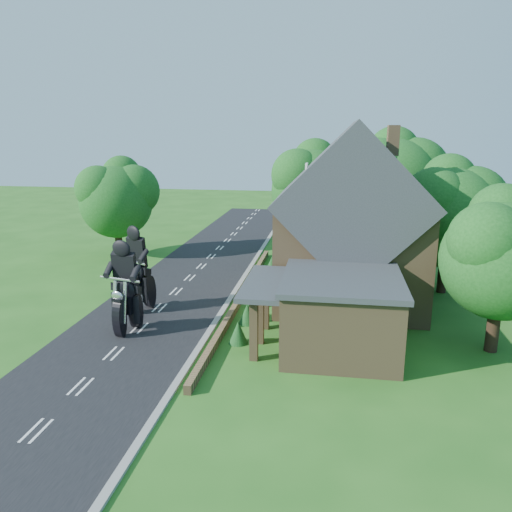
# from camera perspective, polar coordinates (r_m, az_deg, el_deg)

# --- Properties ---
(ground) EXTENTS (120.00, 120.00, 0.00)m
(ground) POSITION_cam_1_polar(r_m,az_deg,el_deg) (26.15, -13.19, -8.05)
(ground) COLOR #235B19
(ground) RESTS_ON ground
(road) EXTENTS (7.00, 80.00, 0.02)m
(road) POSITION_cam_1_polar(r_m,az_deg,el_deg) (26.15, -13.19, -8.03)
(road) COLOR black
(road) RESTS_ON ground
(kerb) EXTENTS (0.30, 80.00, 0.12)m
(kerb) POSITION_cam_1_polar(r_m,az_deg,el_deg) (25.03, -5.34, -8.60)
(kerb) COLOR gray
(kerb) RESTS_ON ground
(garden_wall) EXTENTS (0.30, 22.00, 0.40)m
(garden_wall) POSITION_cam_1_polar(r_m,az_deg,el_deg) (29.41, -1.72, -4.73)
(garden_wall) COLOR olive
(garden_wall) RESTS_ON ground
(house) EXTENTS (9.54, 8.64, 10.24)m
(house) POSITION_cam_1_polar(r_m,az_deg,el_deg) (28.86, 10.79, 3.17)
(house) COLOR olive
(house) RESTS_ON ground
(annex) EXTENTS (7.05, 5.94, 3.44)m
(annex) POSITION_cam_1_polar(r_m,az_deg,el_deg) (22.96, 9.36, -6.30)
(annex) COLOR olive
(annex) RESTS_ON ground
(tree_annex_side) EXTENTS (5.64, 5.20, 7.48)m
(tree_annex_side) POSITION_cam_1_polar(r_m,az_deg,el_deg) (24.22, 27.09, 0.61)
(tree_annex_side) COLOR black
(tree_annex_side) RESTS_ON ground
(tree_house_right) EXTENTS (6.51, 6.00, 8.40)m
(tree_house_right) POSITION_cam_1_polar(r_m,az_deg,el_deg) (32.09, 21.83, 5.02)
(tree_house_right) COLOR black
(tree_house_right) RESTS_ON ground
(tree_behind_house) EXTENTS (7.81, 7.20, 10.08)m
(tree_behind_house) POSITION_cam_1_polar(r_m,az_deg,el_deg) (38.92, 16.02, 8.46)
(tree_behind_house) COLOR black
(tree_behind_house) RESTS_ON ground
(tree_behind_left) EXTENTS (6.94, 6.40, 9.16)m
(tree_behind_left) POSITION_cam_1_polar(r_m,az_deg,el_deg) (39.69, 7.07, 8.28)
(tree_behind_left) COLOR black
(tree_behind_left) RESTS_ON ground
(tree_far_road) EXTENTS (6.08, 5.60, 7.84)m
(tree_far_road) POSITION_cam_1_polar(r_m,az_deg,el_deg) (40.26, -15.19, 6.70)
(tree_far_road) COLOR black
(tree_far_road) RESTS_ON ground
(shrub_a) EXTENTS (0.90, 0.90, 1.10)m
(shrub_a) POSITION_cam_1_polar(r_m,az_deg,el_deg) (23.60, -2.04, -8.71)
(shrub_a) COLOR #133E18
(shrub_a) RESTS_ON ground
(shrub_b) EXTENTS (0.90, 0.90, 1.10)m
(shrub_b) POSITION_cam_1_polar(r_m,az_deg,el_deg) (25.89, -0.98, -6.59)
(shrub_b) COLOR #133E18
(shrub_b) RESTS_ON ground
(shrub_c) EXTENTS (0.90, 0.90, 1.10)m
(shrub_c) POSITION_cam_1_polar(r_m,az_deg,el_deg) (28.20, -0.10, -4.81)
(shrub_c) COLOR #133E18
(shrub_c) RESTS_ON ground
(shrub_d) EXTENTS (0.90, 0.90, 1.10)m
(shrub_d) POSITION_cam_1_polar(r_m,az_deg,el_deg) (32.92, 1.28, -2.02)
(shrub_d) COLOR #133E18
(shrub_d) RESTS_ON ground
(shrub_e) EXTENTS (0.90, 0.90, 1.10)m
(shrub_e) POSITION_cam_1_polar(r_m,az_deg,el_deg) (35.31, 1.83, -0.91)
(shrub_e) COLOR #133E18
(shrub_e) RESTS_ON ground
(shrub_f) EXTENTS (0.90, 0.90, 1.10)m
(shrub_f) POSITION_cam_1_polar(r_m,az_deg,el_deg) (37.71, 2.31, 0.07)
(shrub_f) COLOR #133E18
(shrub_f) RESTS_ON ground
(motorcycle_lead) EXTENTS (0.72, 1.56, 1.41)m
(motorcycle_lead) POSITION_cam_1_polar(r_m,az_deg,el_deg) (25.52, -14.41, -6.99)
(motorcycle_lead) COLOR black
(motorcycle_lead) RESTS_ON ground
(motorcycle_follow) EXTENTS (1.09, 1.55, 1.44)m
(motorcycle_follow) POSITION_cam_1_polar(r_m,az_deg,el_deg) (28.36, -13.13, -4.72)
(motorcycle_follow) COLOR black
(motorcycle_follow) RESTS_ON ground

